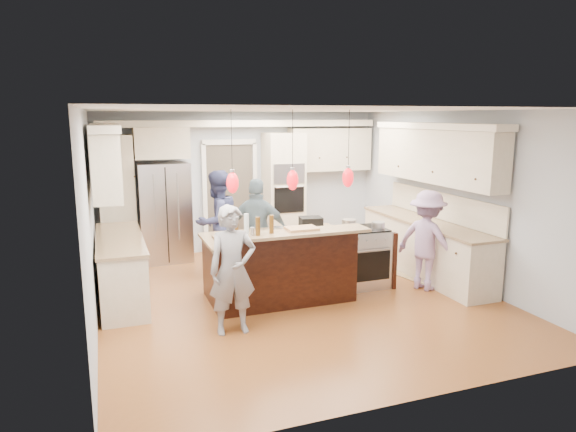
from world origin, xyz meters
name	(u,v)px	position (x,y,z in m)	size (l,w,h in m)	color
ground_plane	(296,297)	(0.00, 0.00, 0.00)	(6.00, 6.00, 0.00)	#9D572B
room_shell	(296,174)	(0.00, 0.00, 1.82)	(5.54, 6.04, 2.72)	#B2BCC6
refrigerator	(165,212)	(-1.55, 2.64, 0.90)	(0.90, 0.70, 1.80)	#B7B7BC
oven_column	(284,192)	(0.75, 2.67, 1.15)	(0.72, 0.69, 2.30)	beige
back_upper_cabinets	(206,168)	(-0.75, 2.76, 1.67)	(5.30, 0.61, 2.54)	beige
right_counter_run	(428,212)	(2.44, 0.30, 1.06)	(0.64, 3.10, 2.51)	beige
left_cabinets	(115,228)	(-2.44, 0.80, 1.06)	(0.64, 2.30, 2.51)	beige
kitchen_island	(279,265)	(-0.25, 0.07, 0.49)	(2.10, 1.46, 1.12)	black
island_range	(362,257)	(1.16, 0.15, 0.46)	(0.82, 0.71, 0.92)	#B7B7BC
pendant_lights	(293,180)	(-0.25, -0.51, 1.80)	(1.75, 0.15, 1.03)	black
person_bar_end	(233,270)	(-1.17, -0.90, 0.79)	(0.58, 0.38, 1.59)	gray
person_far_left	(217,222)	(-0.81, 1.60, 0.87)	(0.84, 0.66, 1.74)	navy
person_far_right	(258,231)	(-0.33, 0.85, 0.83)	(0.98, 0.41, 1.67)	slate
person_range_side	(427,240)	(2.00, -0.34, 0.76)	(0.99, 0.57, 1.53)	#9E7FAC
floor_rug	(421,276)	(2.30, 0.20, 0.01)	(0.64, 0.93, 0.01)	#9C8655
water_bottle	(246,224)	(-0.87, -0.49, 1.26)	(0.06, 0.06, 0.27)	silver
beer_bottle_a	(236,228)	(-1.03, -0.56, 1.24)	(0.06, 0.06, 0.24)	#4F310E
beer_bottle_b	(258,226)	(-0.75, -0.60, 1.24)	(0.06, 0.06, 0.24)	#4F310E
beer_bottle_c	(271,224)	(-0.55, -0.53, 1.24)	(0.06, 0.06, 0.24)	#4F310E
drink_can	(252,231)	(-0.82, -0.57, 1.17)	(0.06, 0.06, 0.11)	#B7B7BC
cutting_board	(302,228)	(-0.10, -0.47, 1.14)	(0.41, 0.29, 0.03)	tan
pot_large	(349,223)	(0.97, 0.25, 0.98)	(0.22, 0.22, 0.13)	#B7B7BC
pot_small	(378,225)	(1.37, 0.05, 0.97)	(0.20, 0.20, 0.10)	#B7B7BC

